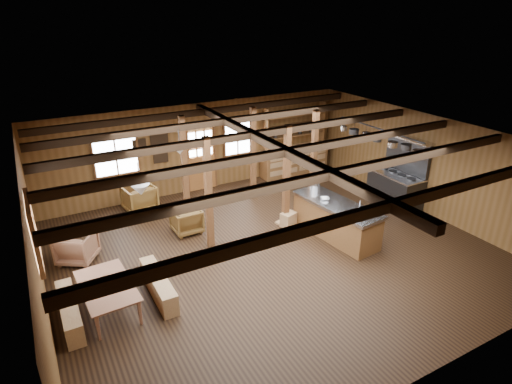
{
  "coord_description": "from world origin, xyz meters",
  "views": [
    {
      "loc": [
        -4.7,
        -7.69,
        5.49
      ],
      "look_at": [
        0.06,
        0.94,
        1.2
      ],
      "focal_mm": 30.0,
      "sensor_mm": 36.0,
      "label": 1
    }
  ],
  "objects_px": {
    "commercial_range": "(397,183)",
    "dining_table": "(110,297)",
    "kitchen_island": "(336,219)",
    "armchair_b": "(139,198)",
    "armchair_c": "(77,247)",
    "armchair_a": "(187,220)"
  },
  "relations": [
    {
      "from": "commercial_range",
      "to": "dining_table",
      "type": "bearing_deg",
      "value": -173.93
    },
    {
      "from": "armchair_c",
      "to": "armchair_b",
      "type": "bearing_deg",
      "value": -102.36
    },
    {
      "from": "dining_table",
      "to": "armchair_c",
      "type": "distance_m",
      "value": 2.2
    },
    {
      "from": "dining_table",
      "to": "armchair_b",
      "type": "relative_size",
      "value": 1.91
    },
    {
      "from": "kitchen_island",
      "to": "armchair_b",
      "type": "xyz_separation_m",
      "value": [
        -4.02,
        3.94,
        -0.08
      ]
    },
    {
      "from": "commercial_range",
      "to": "dining_table",
      "type": "relative_size",
      "value": 1.24
    },
    {
      "from": "kitchen_island",
      "to": "armchair_c",
      "type": "bearing_deg",
      "value": 155.68
    },
    {
      "from": "kitchen_island",
      "to": "commercial_range",
      "type": "relative_size",
      "value": 1.25
    },
    {
      "from": "kitchen_island",
      "to": "dining_table",
      "type": "distance_m",
      "value": 5.71
    },
    {
      "from": "armchair_b",
      "to": "armchair_c",
      "type": "height_order",
      "value": "armchair_b"
    },
    {
      "from": "kitchen_island",
      "to": "dining_table",
      "type": "bearing_deg",
      "value": 175.9
    },
    {
      "from": "kitchen_island",
      "to": "armchair_c",
      "type": "xyz_separation_m",
      "value": [
        -6.0,
        1.97,
        -0.11
      ]
    },
    {
      "from": "armchair_a",
      "to": "armchair_c",
      "type": "distance_m",
      "value": 2.72
    },
    {
      "from": "kitchen_island",
      "to": "dining_table",
      "type": "xyz_separation_m",
      "value": [
        -5.7,
        -0.21,
        -0.19
      ]
    },
    {
      "from": "commercial_range",
      "to": "dining_table",
      "type": "height_order",
      "value": "commercial_range"
    },
    {
      "from": "commercial_range",
      "to": "armchair_c",
      "type": "distance_m",
      "value": 8.94
    },
    {
      "from": "armchair_c",
      "to": "kitchen_island",
      "type": "bearing_deg",
      "value": -165.38
    },
    {
      "from": "armchair_a",
      "to": "dining_table",
      "type": "bearing_deg",
      "value": 42.29
    },
    {
      "from": "kitchen_island",
      "to": "armchair_a",
      "type": "relative_size",
      "value": 3.5
    },
    {
      "from": "dining_table",
      "to": "armchair_a",
      "type": "height_order",
      "value": "armchair_a"
    },
    {
      "from": "kitchen_island",
      "to": "commercial_range",
      "type": "xyz_separation_m",
      "value": [
        2.85,
        0.7,
        0.18
      ]
    },
    {
      "from": "dining_table",
      "to": "armchair_c",
      "type": "xyz_separation_m",
      "value": [
        -0.3,
        2.17,
        0.08
      ]
    }
  ]
}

